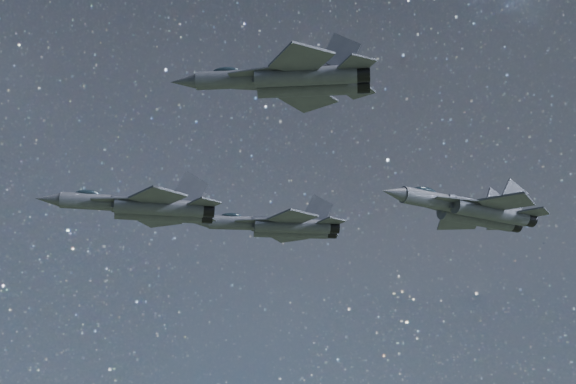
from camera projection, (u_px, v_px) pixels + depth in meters
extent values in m
cylinder|color=#353742|center=(100.00, 202.00, 80.72)|extent=(7.84, 1.85, 1.64)
cone|color=#353742|center=(48.00, 199.00, 79.88)|extent=(2.57, 1.54, 1.48)
ellipsoid|color=#19252E|center=(88.00, 194.00, 80.78)|extent=(2.54, 1.17, 0.81)
cube|color=#353742|center=(155.00, 206.00, 81.61)|extent=(8.68, 1.81, 1.37)
cylinder|color=#353742|center=(159.00, 207.00, 80.54)|extent=(8.90, 1.88, 1.64)
cylinder|color=#353742|center=(159.00, 214.00, 82.49)|extent=(8.90, 1.88, 1.64)
cylinder|color=black|center=(207.00, 210.00, 81.35)|extent=(1.41, 1.55, 1.52)
cylinder|color=black|center=(206.00, 216.00, 83.30)|extent=(1.41, 1.55, 1.52)
cube|color=#353742|center=(119.00, 200.00, 79.67)|extent=(5.60, 2.32, 0.13)
cube|color=#353742|center=(119.00, 209.00, 82.31)|extent=(5.60, 2.05, 0.13)
cube|color=#353742|center=(158.00, 197.00, 78.24)|extent=(5.75, 5.94, 0.21)
cube|color=#353742|center=(156.00, 219.00, 84.87)|extent=(5.84, 5.99, 0.21)
cube|color=#353742|center=(204.00, 203.00, 80.08)|extent=(3.39, 3.47, 0.16)
cube|color=#353742|center=(201.00, 218.00, 84.57)|extent=(3.44, 3.51, 0.16)
cube|color=#353742|center=(191.00, 189.00, 81.49)|extent=(3.66, 0.56, 3.75)
cube|color=#353742|center=(189.00, 198.00, 83.93)|extent=(3.67, 0.49, 3.75)
cylinder|color=#353742|center=(242.00, 223.00, 103.31)|extent=(8.65, 2.75, 1.79)
cone|color=#353742|center=(199.00, 222.00, 102.85)|extent=(2.92, 1.91, 1.61)
ellipsoid|color=#19252E|center=(231.00, 216.00, 103.49)|extent=(2.85, 1.51, 0.88)
cube|color=#353742|center=(288.00, 225.00, 103.79)|extent=(9.56, 2.79, 1.49)
cylinder|color=#353742|center=(292.00, 226.00, 102.57)|extent=(9.79, 2.88, 1.79)
cylinder|color=#353742|center=(291.00, 231.00, 104.73)|extent=(9.79, 2.88, 1.79)
cylinder|color=black|center=(333.00, 227.00, 103.02)|extent=(1.67, 1.81, 1.65)
cylinder|color=black|center=(331.00, 232.00, 105.17)|extent=(1.67, 1.81, 1.65)
cube|color=#353742|center=(259.00, 221.00, 101.98)|extent=(6.08, 3.01, 0.14)
cube|color=#353742|center=(257.00, 228.00, 104.89)|extent=(6.05, 1.72, 0.14)
cube|color=#353742|center=(293.00, 218.00, 100.05)|extent=(6.06, 6.34, 0.23)
cube|color=#353742|center=(287.00, 236.00, 107.37)|extent=(6.49, 6.58, 0.23)
cube|color=#353742|center=(331.00, 222.00, 101.66)|extent=(3.57, 3.69, 0.17)
cube|color=#353742|center=(326.00, 234.00, 106.61)|extent=(3.83, 3.88, 0.17)
cube|color=#353742|center=(318.00, 210.00, 103.33)|extent=(3.95, 0.96, 4.09)
cube|color=#353742|center=(316.00, 217.00, 106.02)|extent=(4.01, 0.63, 4.09)
cylinder|color=#353742|center=(240.00, 79.00, 66.86)|extent=(7.48, 3.60, 1.55)
cone|color=#353742|center=(184.00, 82.00, 67.26)|extent=(2.68, 2.02, 1.39)
ellipsoid|color=#19252E|center=(226.00, 72.00, 67.21)|extent=(2.56, 1.68, 0.76)
cube|color=#353742|center=(302.00, 77.00, 66.41)|extent=(8.23, 3.78, 1.29)
cylinder|color=#353742|center=(306.00, 76.00, 65.29)|extent=(8.43, 3.89, 1.55)
cylinder|color=#353742|center=(307.00, 87.00, 67.15)|extent=(8.43, 3.89, 1.55)
cylinder|color=black|center=(362.00, 74.00, 64.91)|extent=(1.65, 1.74, 1.43)
cylinder|color=black|center=(362.00, 85.00, 66.77)|extent=(1.65, 1.74, 1.43)
cube|color=#353742|center=(259.00, 72.00, 65.41)|extent=(5.08, 3.37, 0.12)
cube|color=#353742|center=(263.00, 87.00, 67.92)|extent=(5.25, 1.61, 0.12)
cube|color=#353742|center=(301.00, 60.00, 63.14)|extent=(4.76, 5.11, 0.20)
cube|color=#353742|center=(307.00, 98.00, 69.47)|extent=(5.70, 5.65, 0.20)
cube|color=#353742|center=(357.00, 64.00, 63.80)|extent=(2.79, 2.94, 0.15)
cube|color=#353742|center=(357.00, 90.00, 68.08)|extent=(3.37, 3.36, 0.15)
cube|color=#353742|center=(341.00, 53.00, 65.46)|extent=(3.27, 1.41, 3.53)
cube|color=#353742|center=(341.00, 67.00, 67.78)|extent=(3.42, 0.88, 3.53)
cylinder|color=#353742|center=(436.00, 201.00, 84.10)|extent=(8.58, 4.05, 1.78)
cone|color=#353742|center=(393.00, 193.00, 81.70)|extent=(3.07, 2.29, 1.59)
ellipsoid|color=#19252E|center=(425.00, 191.00, 83.79)|extent=(2.93, 1.90, 0.88)
cube|color=#353742|center=(480.00, 210.00, 86.68)|extent=(9.44, 4.24, 1.48)
cylinder|color=#353742|center=(491.00, 212.00, 85.76)|extent=(9.68, 4.37, 1.78)
cylinder|color=#353742|center=(477.00, 218.00, 87.65)|extent=(9.68, 4.37, 1.78)
cylinder|color=black|center=(527.00, 219.00, 88.06)|extent=(1.88, 1.99, 1.64)
cylinder|color=black|center=(513.00, 225.00, 89.95)|extent=(1.88, 1.99, 1.64)
cube|color=#353742|center=(461.00, 201.00, 83.68)|extent=(6.01, 1.78, 0.14)
cube|color=#353742|center=(442.00, 209.00, 86.23)|extent=(5.84, 3.82, 0.14)
cube|color=#353742|center=(506.00, 202.00, 83.47)|extent=(6.53, 6.49, 0.23)
cube|color=#353742|center=(459.00, 222.00, 89.90)|extent=(5.50, 5.89, 0.23)
cube|color=#353742|center=(534.00, 213.00, 86.71)|extent=(3.87, 3.86, 0.17)
cube|color=#353742|center=(501.00, 226.00, 91.06)|extent=(3.22, 3.39, 0.17)
cube|color=#353742|center=(514.00, 197.00, 87.71)|extent=(3.92, 0.97, 4.05)
cube|color=#353742|center=(496.00, 204.00, 90.07)|extent=(3.76, 1.58, 4.05)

